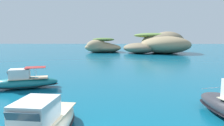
{
  "coord_description": "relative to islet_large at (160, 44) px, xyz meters",
  "views": [
    {
      "loc": [
        2.25,
        -11.08,
        6.3
      ],
      "look_at": [
        1.03,
        20.09,
        2.39
      ],
      "focal_mm": 32.38,
      "sensor_mm": 36.0,
      "label": 1
    }
  ],
  "objects": [
    {
      "name": "islet_large",
      "position": [
        0.0,
        0.0,
        0.0
      ],
      "size": [
        30.91,
        24.45,
        9.0
      ],
      "color": "#84755B",
      "rests_on": "ground"
    },
    {
      "name": "islet_small",
      "position": [
        -24.65,
        2.49,
        -1.48
      ],
      "size": [
        18.91,
        17.4,
        6.31
      ],
      "color": "#9E8966",
      "rests_on": "ground"
    },
    {
      "name": "motorboat_teal",
      "position": [
        -29.01,
        -61.37,
        -3.0
      ],
      "size": [
        8.76,
        5.06,
        2.63
      ],
      "color": "#19727A",
      "rests_on": "ground"
    }
  ]
}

